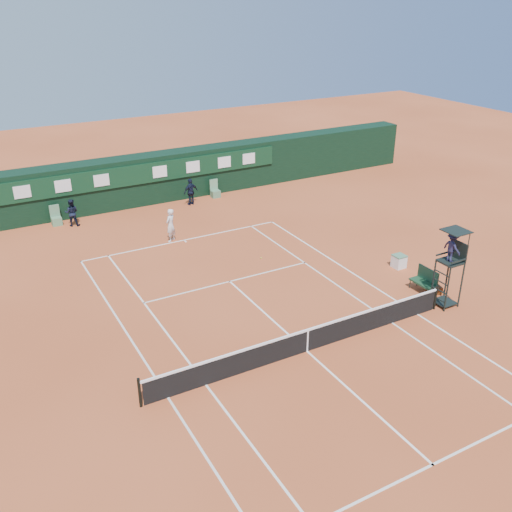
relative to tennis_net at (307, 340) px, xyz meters
The scene contains 14 objects.
ground 0.51m from the tennis_net, ahead, with size 90.00×90.00×0.00m, color #C5582E.
court_lines 0.50m from the tennis_net, ahead, with size 11.05×23.85×0.01m.
tennis_net is the anchor object (origin of this frame).
back_wall 18.77m from the tennis_net, 90.00° to the left, with size 40.00×1.65×3.00m.
linesman_chair_left 18.33m from the tennis_net, 107.46° to the left, with size 0.55×0.50×1.15m.
linesman_chair_right 18.05m from the tennis_net, 75.57° to the left, with size 0.55×0.50×1.15m.
umpire_chair 7.29m from the tennis_net, ahead, with size 0.96×0.95×3.42m.
player_bench 7.28m from the tennis_net, 10.84° to the left, with size 0.56×1.20×1.10m.
tennis_bag 7.67m from the tennis_net, ahead, with size 0.38×0.87×0.33m, color black.
cooler 8.69m from the tennis_net, 25.78° to the left, with size 0.57×0.57×0.65m.
tennis_ball 8.26m from the tennis_net, 72.45° to the left, with size 0.07×0.07×0.07m, color #C2E334.
player 12.15m from the tennis_net, 92.91° to the left, with size 0.66×0.43×1.81m, color silver.
ball_kid_left 17.54m from the tennis_net, 105.57° to the left, with size 0.77×0.60×1.58m, color black.
ball_kid_right 17.09m from the tennis_net, 81.34° to the left, with size 0.99×0.41×1.68m, color black.
Camera 1 is at (-10.23, -14.55, 12.15)m, focal length 40.00 mm.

